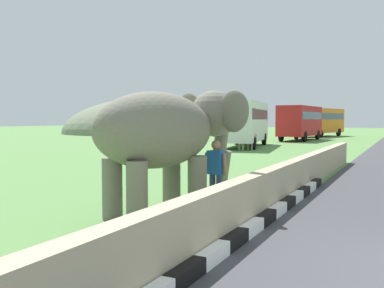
{
  "coord_description": "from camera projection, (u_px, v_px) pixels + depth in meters",
  "views": [
    {
      "loc": [
        -6.62,
        0.9,
        2.16
      ],
      "look_at": [
        2.13,
        5.28,
        1.6
      ],
      "focal_mm": 40.27,
      "sensor_mm": 36.0,
      "label": 1
    }
  ],
  "objects": [
    {
      "name": "striped_curb",
      "position": [
        224.0,
        247.0,
        6.86
      ],
      "size": [
        16.2,
        0.2,
        0.24
      ],
      "color": "white",
      "rests_on": "ground_plane"
    },
    {
      "name": "barrier_parapet",
      "position": [
        254.0,
        198.0,
        9.07
      ],
      "size": [
        28.0,
        0.36,
        1.0
      ],
      "primitive_type": "cube",
      "color": "tan",
      "rests_on": "ground_plane"
    },
    {
      "name": "elephant",
      "position": [
        168.0,
        132.0,
        9.77
      ],
      "size": [
        4.07,
        3.06,
        2.89
      ],
      "color": "slate",
      "rests_on": "ground_plane"
    },
    {
      "name": "person_handler",
      "position": [
        216.0,
        170.0,
        10.52
      ],
      "size": [
        0.32,
        0.66,
        1.66
      ],
      "color": "navy",
      "rests_on": "ground_plane"
    },
    {
      "name": "bus_white",
      "position": [
        245.0,
        120.0,
        33.79
      ],
      "size": [
        9.51,
        4.03,
        3.5
      ],
      "color": "silver",
      "rests_on": "ground_plane"
    },
    {
      "name": "bus_red",
      "position": [
        300.0,
        120.0,
        44.23
      ],
      "size": [
        8.48,
        2.92,
        3.5
      ],
      "color": "#B21E1E",
      "rests_on": "ground_plane"
    },
    {
      "name": "bus_orange",
      "position": [
        321.0,
        120.0,
        54.06
      ],
      "size": [
        9.54,
        4.52,
        3.5
      ],
      "color": "orange",
      "rests_on": "ground_plane"
    },
    {
      "name": "cow_near",
      "position": [
        246.0,
        138.0,
        30.07
      ],
      "size": [
        1.89,
        1.16,
        1.23
      ],
      "color": "tan",
      "rests_on": "ground_plane"
    },
    {
      "name": "hill_east",
      "position": [
        160.0,
        132.0,
        71.62
      ],
      "size": [
        34.97,
        27.97,
        11.67
      ],
      "color": "slate",
      "rests_on": "ground_plane"
    }
  ]
}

